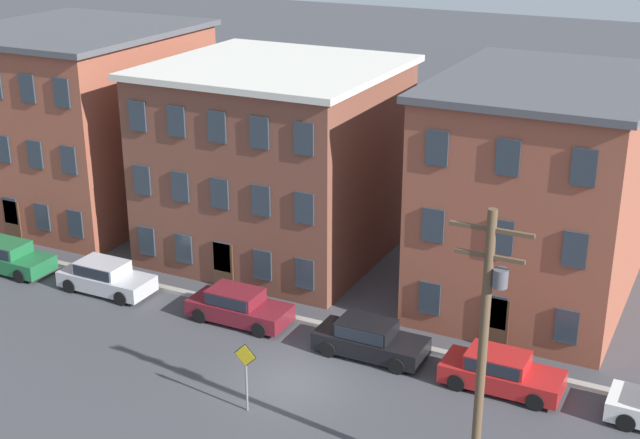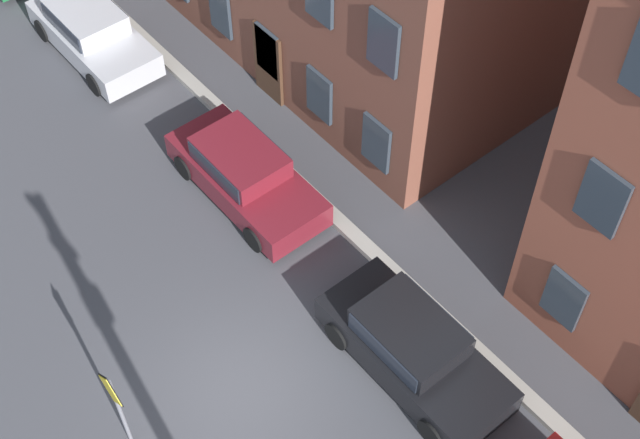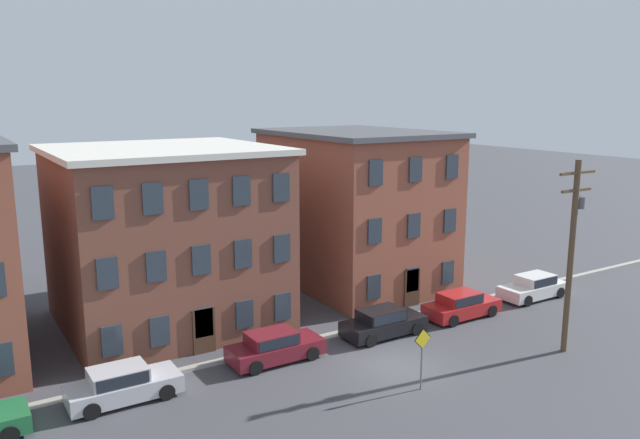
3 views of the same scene
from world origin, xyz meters
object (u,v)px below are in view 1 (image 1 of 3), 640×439
Objects in this scene: car_black at (369,338)px; utility_pole at (485,340)px; car_green at (8,255)px; car_silver at (105,276)px; car_maroon at (238,305)px; caution_sign at (246,367)px; car_red at (500,370)px.

utility_pole reaches higher than car_black.
car_green is at bearing -179.42° from car_black.
car_silver is 1.00× the size of car_black.
utility_pole reaches higher than car_silver.
car_maroon is 6.13m from car_black.
car_maroon is 6.98m from caution_sign.
car_green is 1.65× the size of caution_sign.
car_green is 17.39m from caution_sign.
car_black is at bearing -1.69° from car_maroon.
car_black is 1.65× the size of caution_sign.
caution_sign is (3.86, -5.73, 1.01)m from car_maroon.
car_black is at bearing -0.05° from car_silver.
utility_pole reaches higher than car_maroon.
utility_pole is at bearing -27.14° from car_maroon.
utility_pole reaches higher than caution_sign.
car_silver is at bearing 179.95° from car_black.
car_green is 18.78m from car_black.
car_green is 12.66m from car_maroon.
utility_pole is (8.48, -0.59, 3.39)m from caution_sign.
car_black is 1.00× the size of car_red.
utility_pole is (24.99, -5.95, 4.41)m from car_green.
car_silver is 6.94m from car_maroon.
car_green and car_silver have the same top height.
car_maroon is 11.43m from car_red.
car_red is at bearing 35.61° from caution_sign.
car_red is at bearing 0.14° from car_green.
car_red is at bearing -1.45° from car_black.
car_green is at bearing -177.97° from car_silver.
car_maroon is at bearing 178.31° from car_black.
car_green is 5.72m from car_silver.
utility_pole is at bearing -81.39° from car_red.
caution_sign is 9.15m from utility_pole.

